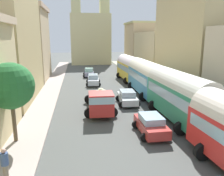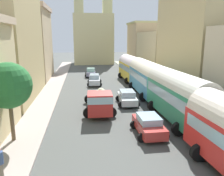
# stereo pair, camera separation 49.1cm
# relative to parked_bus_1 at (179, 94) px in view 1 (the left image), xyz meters

# --- Properties ---
(ground_plane) EXTENTS (154.00, 154.00, 0.00)m
(ground_plane) POSITION_rel_parked_bus_1_xyz_m (-4.60, 11.50, -2.33)
(ground_plane) COLOR #4A4D4A
(sidewalk_left) EXTENTS (2.50, 70.00, 0.14)m
(sidewalk_left) POSITION_rel_parked_bus_1_xyz_m (-11.85, 11.50, -2.26)
(sidewalk_left) COLOR #A1948B
(sidewalk_left) RESTS_ON ground
(sidewalk_right) EXTENTS (2.50, 70.00, 0.14)m
(sidewalk_right) POSITION_rel_parked_bus_1_xyz_m (2.65, 11.50, -2.26)
(sidewalk_right) COLOR #979C8A
(sidewalk_right) RESTS_ON ground
(building_left_2) EXTENTS (4.28, 12.79, 12.27)m
(building_left_2) POSITION_rel_parked_bus_1_xyz_m (-15.24, 9.37, 3.81)
(building_left_2) COLOR tan
(building_left_2) RESTS_ON ground
(building_left_3) EXTENTS (6.11, 10.03, 11.80)m
(building_left_3) POSITION_rel_parked_bus_1_xyz_m (-15.88, 21.61, 3.61)
(building_left_3) COLOR tan
(building_left_3) RESTS_ON ground
(building_right_2) EXTENTS (5.60, 13.61, 13.68)m
(building_right_2) POSITION_rel_parked_bus_1_xyz_m (6.44, 10.66, 4.54)
(building_right_2) COLOR tan
(building_right_2) RESTS_ON ground
(building_right_3) EXTENTS (5.38, 12.97, 7.83)m
(building_right_3) POSITION_rel_parked_bus_1_xyz_m (6.59, 24.23, 1.59)
(building_right_3) COLOR #C8B686
(building_right_3) RESTS_ON ground
(building_right_4) EXTENTS (5.81, 9.49, 10.32)m
(building_right_4) POSITION_rel_parked_bus_1_xyz_m (6.54, 35.92, 2.85)
(building_right_4) COLOR tan
(building_right_4) RESTS_ON ground
(distant_church) EXTENTS (10.06, 7.09, 19.98)m
(distant_church) POSITION_rel_parked_bus_1_xyz_m (-4.60, 42.97, 4.73)
(distant_church) COLOR #CBC28C
(distant_church) RESTS_ON ground
(parked_bus_1) EXTENTS (3.37, 9.02, 4.18)m
(parked_bus_1) POSITION_rel_parked_bus_1_xyz_m (0.00, 0.00, 0.00)
(parked_bus_1) COLOR #2C8A64
(parked_bus_1) RESTS_ON ground
(parked_bus_2) EXTENTS (3.36, 9.40, 4.15)m
(parked_bus_2) POSITION_rel_parked_bus_1_xyz_m (-0.00, 9.00, -0.03)
(parked_bus_2) COLOR teal
(parked_bus_2) RESTS_ON ground
(parked_bus_3) EXTENTS (3.38, 8.15, 4.02)m
(parked_bus_3) POSITION_rel_parked_bus_1_xyz_m (0.00, 18.00, -0.10)
(parked_bus_3) COLOR gold
(parked_bus_3) RESTS_ON ground
(cargo_truck_0) EXTENTS (3.14, 7.59, 2.28)m
(cargo_truck_0) POSITION_rel_parked_bus_1_xyz_m (-6.27, 3.01, -1.15)
(cargo_truck_0) COLOR red
(cargo_truck_0) RESTS_ON ground
(car_0) EXTENTS (2.30, 4.30, 1.56)m
(car_0) POSITION_rel_parked_bus_1_xyz_m (-6.00, 15.70, -1.55)
(car_0) COLOR silver
(car_0) RESTS_ON ground
(car_1) EXTENTS (2.27, 3.91, 1.52)m
(car_1) POSITION_rel_parked_bus_1_xyz_m (-6.21, 23.03, -1.57)
(car_1) COLOR gray
(car_1) RESTS_ON ground
(car_3) EXTENTS (2.24, 3.74, 1.42)m
(car_3) POSITION_rel_parked_bus_1_xyz_m (-3.11, -2.29, -1.60)
(car_3) COLOR #B2312C
(car_3) RESTS_ON ground
(car_4) EXTENTS (2.31, 3.98, 1.45)m
(car_4) POSITION_rel_parked_bus_1_xyz_m (-3.15, 5.37, -1.59)
(car_4) COLOR silver
(car_4) RESTS_ON ground
(pedestrian_0) EXTENTS (0.50, 0.50, 1.87)m
(pedestrian_0) POSITION_rel_parked_bus_1_xyz_m (-11.81, -6.79, -1.25)
(pedestrian_0) COLOR #746A59
(pedestrian_0) RESTS_ON ground
(roadside_tree_1) EXTENTS (3.00, 3.00, 5.41)m
(roadside_tree_1) POSITION_rel_parked_bus_1_xyz_m (-12.50, -2.25, 1.56)
(roadside_tree_1) COLOR brown
(roadside_tree_1) RESTS_ON ground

